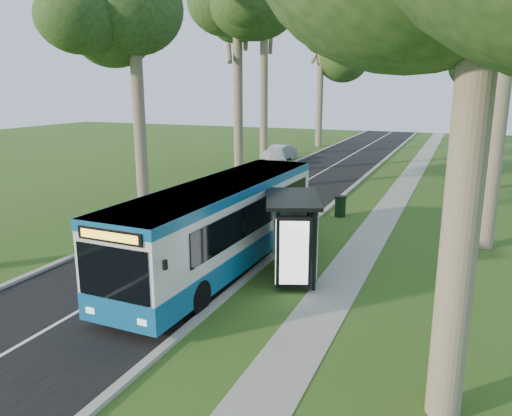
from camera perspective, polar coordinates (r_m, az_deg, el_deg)
The scene contains 17 objects.
ground at distance 17.98m, azimuth 0.21°, elevation -7.05°, with size 120.00×120.00×0.00m, color #34541A.
road at distance 28.13m, azimuth 1.42°, elevation 0.62°, with size 7.00×100.00×0.02m, color black.
kerb_east at distance 27.08m, azimuth 8.33°, elevation 0.07°, with size 0.25×100.00×0.12m, color #9E9B93.
kerb_west at distance 29.53m, azimuth -4.92°, elevation 1.30°, with size 0.25×100.00×0.12m, color #9E9B93.
centre_line at distance 28.12m, azimuth 1.42°, elevation 0.64°, with size 0.12×100.00×0.01m, color white.
footpath at distance 26.54m, azimuth 14.61°, elevation -0.63°, with size 1.50×100.00×0.02m, color gray.
bus at distance 17.69m, azimuth -3.82°, elevation -1.93°, with size 2.78×11.81×3.11m.
bus_stop_sign at distance 17.44m, azimuth 2.58°, elevation -2.07°, with size 0.09×0.37×2.63m.
bus_shelter at distance 16.47m, azimuth 4.12°, elevation -1.84°, with size 2.81×3.65×2.78m.
litter_bin at distance 25.43m, azimuth 9.60°, elevation 0.21°, with size 0.59×0.59×1.04m.
car_white at distance 41.64m, azimuth 2.21°, elevation 5.92°, with size 1.77×4.40×1.50m, color silver.
car_silver at distance 44.39m, azimuth 2.61°, elevation 6.31°, with size 1.45×4.16×1.37m, color #A9ACB1.
tree_west_c at distance 37.23m, azimuth -2.13°, elevation 21.11°, with size 5.20×5.20×15.10m.
tree_west_d at distance 47.39m, azimuth 0.94°, elevation 21.94°, with size 5.20×5.20×17.83m.
tree_west_e at distance 55.89m, azimuth 7.52°, elevation 19.63°, with size 5.20×5.20×16.58m.
tree_east_c at distance 33.79m, azimuth 24.65°, elevation 19.53°, with size 5.20×5.20×14.16m.
tree_east_d at distance 45.73m, azimuth 25.82°, elevation 17.23°, with size 5.20×5.20×13.79m.
Camera 1 is at (6.43, -15.54, 6.36)m, focal length 35.00 mm.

